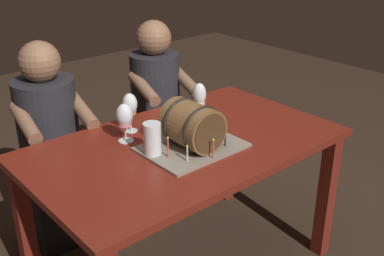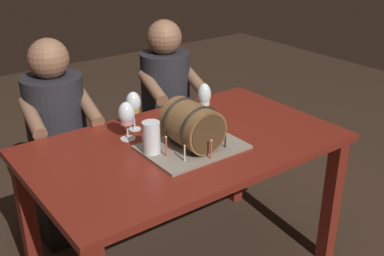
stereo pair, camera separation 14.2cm
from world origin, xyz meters
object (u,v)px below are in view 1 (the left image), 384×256
at_px(wine_glass_amber, 130,106).
at_px(beer_pint, 152,141).
at_px(wine_glass_white, 199,96).
at_px(person_seated_right, 157,123).
at_px(dining_table, 185,162).
at_px(wine_glass_rose, 125,117).
at_px(person_seated_left, 52,156).
at_px(barrel_cake, 192,128).

xyz_separation_m(wine_glass_amber, beer_pint, (-0.08, -0.28, -0.06)).
bearing_deg(wine_glass_amber, beer_pint, -105.08).
bearing_deg(wine_glass_white, person_seated_right, 77.19).
distance_m(dining_table, person_seated_right, 0.79).
relative_size(wine_glass_white, wine_glass_rose, 1.06).
distance_m(wine_glass_white, beer_pint, 0.46).
xyz_separation_m(dining_table, person_seated_right, (0.35, 0.70, -0.12)).
distance_m(wine_glass_amber, wine_glass_rose, 0.11).
distance_m(wine_glass_white, person_seated_left, 0.87).
xyz_separation_m(dining_table, barrel_cake, (-0.02, -0.07, 0.21)).
bearing_deg(person_seated_right, wine_glass_rose, -137.30).
height_order(beer_pint, person_seated_left, person_seated_left).
xyz_separation_m(wine_glass_white, person_seated_left, (-0.58, 0.54, -0.35)).
xyz_separation_m(wine_glass_amber, wine_glass_white, (0.35, -0.11, -0.00)).
xyz_separation_m(dining_table, person_seated_left, (-0.35, 0.70, -0.12)).
bearing_deg(dining_table, wine_glass_amber, 114.28).
distance_m(wine_glass_white, wine_glass_rose, 0.43).
height_order(dining_table, beer_pint, beer_pint).
bearing_deg(barrel_cake, wine_glass_amber, 107.04).
xyz_separation_m(barrel_cake, wine_glass_amber, (-0.10, 0.34, 0.03)).
relative_size(wine_glass_white, person_seated_left, 0.17).
bearing_deg(wine_glass_rose, dining_table, -42.78).
xyz_separation_m(dining_table, wine_glass_rose, (-0.20, 0.19, 0.23)).
bearing_deg(barrel_cake, person_seated_right, 64.40).
relative_size(beer_pint, person_seated_right, 0.13).
relative_size(wine_glass_white, beer_pint, 1.28).
bearing_deg(wine_glass_white, wine_glass_amber, 162.57).
bearing_deg(dining_table, person_seated_right, 63.15).
bearing_deg(wine_glass_white, person_seated_left, 137.06).
height_order(wine_glass_amber, wine_glass_rose, wine_glass_amber).
xyz_separation_m(wine_glass_rose, beer_pint, (0.01, -0.20, -0.05)).
xyz_separation_m(barrel_cake, person_seated_left, (-0.34, 0.77, -0.32)).
xyz_separation_m(barrel_cake, person_seated_right, (0.37, 0.77, -0.33)).
xyz_separation_m(dining_table, beer_pint, (-0.19, -0.02, 0.18)).
distance_m(wine_glass_amber, wine_glass_white, 0.36).
distance_m(beer_pint, person_seated_left, 0.79).
xyz_separation_m(wine_glass_white, wine_glass_rose, (-0.43, 0.03, -0.01)).
height_order(barrel_cake, person_seated_right, person_seated_right).
distance_m(dining_table, wine_glass_amber, 0.38).
xyz_separation_m(wine_glass_white, beer_pint, (-0.42, -0.17, -0.06)).
relative_size(wine_glass_rose, beer_pint, 1.21).
height_order(dining_table, person_seated_right, person_seated_right).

